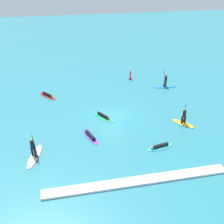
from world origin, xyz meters
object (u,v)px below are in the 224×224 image
(surfer_on_red_board, at_px, (48,95))
(surfer_on_green_board, at_px, (103,116))
(surfer_on_blue_board, at_px, (165,84))
(marker_buoy, at_px, (130,78))
(surfer_on_purple_board, at_px, (90,136))
(surfer_on_white_board, at_px, (34,153))
(surfer_on_teal_board, at_px, (160,146))
(surfer_on_yellow_board, at_px, (183,120))

(surfer_on_red_board, bearing_deg, surfer_on_green_board, 4.99)
(surfer_on_blue_board, distance_m, marker_buoy, 5.09)
(surfer_on_red_board, distance_m, surfer_on_purple_board, 10.27)
(surfer_on_white_board, bearing_deg, surfer_on_teal_board, 101.22)
(surfer_on_red_board, bearing_deg, surfer_on_purple_board, -15.24)
(surfer_on_green_board, bearing_deg, surfer_on_purple_board, -62.02)
(surfer_on_teal_board, bearing_deg, surfer_on_green_board, -67.62)
(surfer_on_green_board, xyz_separation_m, marker_buoy, (5.38, 9.34, 0.13))
(surfer_on_green_board, distance_m, surfer_on_white_board, 8.57)
(surfer_on_red_board, bearing_deg, surfer_on_yellow_board, 18.11)
(surfer_on_blue_board, bearing_deg, marker_buoy, -37.16)
(surfer_on_yellow_board, height_order, marker_buoy, surfer_on_yellow_board)
(surfer_on_yellow_board, xyz_separation_m, marker_buoy, (-2.34, 12.16, -0.18))
(surfer_on_blue_board, height_order, surfer_on_teal_board, surfer_on_blue_board)
(surfer_on_yellow_board, xyz_separation_m, surfer_on_teal_board, (-3.66, -3.24, -0.31))
(surfer_on_blue_board, bearing_deg, surfer_on_white_board, 39.43)
(surfer_on_yellow_board, relative_size, surfer_on_green_board, 0.82)
(surfer_on_yellow_board, relative_size, marker_buoy, 1.78)
(surfer_on_green_board, distance_m, surfer_on_teal_board, 7.29)
(surfer_on_yellow_board, xyz_separation_m, surfer_on_blue_board, (1.47, 8.78, -0.02))
(surfer_on_white_board, distance_m, surfer_on_purple_board, 5.36)
(surfer_on_blue_board, height_order, surfer_on_red_board, surfer_on_blue_board)
(surfer_on_blue_board, distance_m, surfer_on_purple_board, 14.35)
(surfer_on_yellow_board, relative_size, surfer_on_teal_board, 0.89)
(surfer_on_blue_board, bearing_deg, surfer_on_purple_board, 44.41)
(surfer_on_blue_board, relative_size, surfer_on_teal_board, 1.19)
(surfer_on_yellow_board, height_order, surfer_on_blue_board, surfer_on_blue_board)
(surfer_on_purple_board, bearing_deg, surfer_on_yellow_board, -107.09)
(surfer_on_blue_board, relative_size, surfer_on_white_board, 0.97)
(surfer_on_red_board, bearing_deg, surfer_on_blue_board, 50.89)
(surfer_on_purple_board, bearing_deg, surfer_on_green_board, -48.88)
(surfer_on_blue_board, xyz_separation_m, surfer_on_red_board, (-15.01, 0.22, -0.28))
(surfer_on_white_board, xyz_separation_m, surfer_on_teal_board, (10.84, -0.83, -0.28))
(surfer_on_yellow_board, distance_m, surfer_on_green_board, 8.22)
(surfer_on_blue_board, relative_size, marker_buoy, 2.38)
(surfer_on_red_board, bearing_deg, surfer_on_white_board, -43.07)
(surfer_on_white_board, xyz_separation_m, surfer_on_red_board, (0.96, 11.42, -0.26))
(surfer_on_white_board, height_order, marker_buoy, surfer_on_white_board)
(surfer_on_yellow_board, height_order, surfer_on_teal_board, surfer_on_yellow_board)
(surfer_on_green_board, height_order, surfer_on_purple_board, surfer_on_purple_board)
(surfer_on_red_board, distance_m, surfer_on_teal_board, 15.74)
(surfer_on_yellow_board, height_order, surfer_on_red_board, surfer_on_yellow_board)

